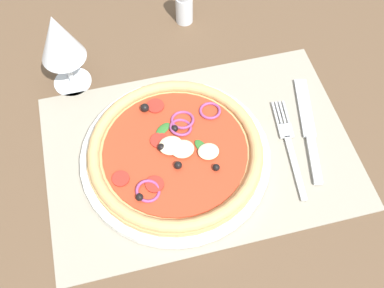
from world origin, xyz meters
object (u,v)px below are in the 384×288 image
at_px(knife, 308,127).
at_px(pepper_shaker, 184,7).
at_px(plate, 176,157).
at_px(fork, 289,142).
at_px(pizza, 175,151).
at_px(wine_glass, 58,39).

distance_m(knife, pepper_shaker, 0.32).
relative_size(plate, fork, 1.60).
distance_m(plate, pizza, 0.02).
height_order(pizza, knife, pizza).
xyz_separation_m(pizza, pepper_shaker, (0.08, 0.29, 0.01)).
xyz_separation_m(pizza, knife, (0.22, 0.00, -0.02)).
relative_size(plate, knife, 1.46).
height_order(fork, knife, knife).
bearing_deg(plate, fork, -4.87).
height_order(pizza, pepper_shaker, pepper_shaker).
bearing_deg(wine_glass, knife, -28.14).
relative_size(fork, wine_glass, 1.21).
xyz_separation_m(knife, pepper_shaker, (-0.13, 0.29, 0.03)).
bearing_deg(fork, pepper_shaker, 23.97).
xyz_separation_m(pizza, fork, (0.18, -0.02, -0.02)).
distance_m(pizza, fork, 0.18).
bearing_deg(pepper_shaker, fork, -73.12).
bearing_deg(knife, wine_glass, 74.99).
distance_m(plate, fork, 0.18).
xyz_separation_m(plate, wine_glass, (-0.14, 0.19, 0.09)).
relative_size(pizza, pepper_shaker, 3.96).
relative_size(fork, pepper_shaker, 2.69).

